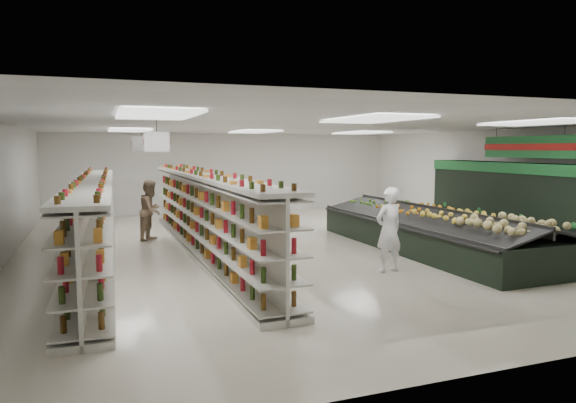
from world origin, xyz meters
name	(u,v)px	position (x,y,z in m)	size (l,w,h in m)	color
floor	(297,246)	(0.00, 0.00, 0.00)	(16.00, 16.00, 0.00)	beige
ceiling	(298,126)	(0.00, 0.00, 3.20)	(14.00, 16.00, 0.02)	white
wall_back	(227,173)	(0.00, 8.00, 1.60)	(14.00, 0.02, 3.20)	white
wall_front	(541,235)	(0.00, -8.00, 1.60)	(14.00, 0.02, 3.20)	white
wall_right	(507,181)	(7.00, 0.00, 1.60)	(0.02, 16.00, 3.20)	white
produce_wall_case	(533,197)	(6.53, -1.50, 1.24)	(0.93, 8.00, 2.20)	black
aisle_sign_near	(157,142)	(-3.80, -2.00, 2.75)	(0.52, 0.06, 0.75)	white
aisle_sign_far	(142,143)	(-3.80, 2.00, 2.75)	(0.52, 0.06, 0.75)	white
hortifruti_banner	(527,147)	(6.25, -1.50, 2.65)	(0.12, 3.20, 0.95)	#1D6F2F
gondola_left	(94,225)	(-5.06, -0.29, 0.87)	(1.09, 10.99, 1.90)	silver
gondola_center	(205,217)	(-2.50, -0.07, 0.91)	(1.08, 11.44, 1.98)	silver
produce_island	(434,230)	(3.18, -1.58, 0.51)	(2.84, 7.54, 1.12)	black
soda_endcap	(220,199)	(-0.78, 5.97, 0.73)	(1.37, 1.12, 1.51)	red
shopper_main	(389,230)	(0.80, -3.29, 0.90)	(0.66, 0.43, 1.81)	silver
shopper_background	(151,210)	(-3.57, 2.33, 0.86)	(0.84, 0.52, 1.72)	#947A5B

